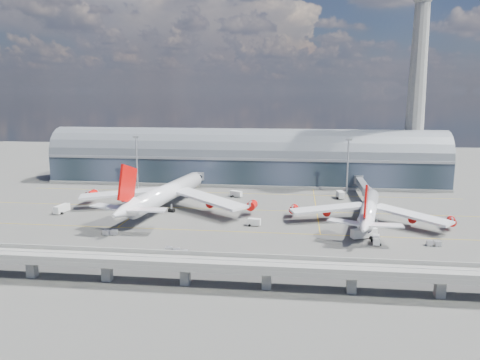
# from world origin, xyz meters

# --- Properties ---
(ground) EXTENTS (500.00, 500.00, 0.00)m
(ground) POSITION_xyz_m (0.00, 0.00, 0.00)
(ground) COLOR #474744
(ground) RESTS_ON ground
(taxi_lines) EXTENTS (200.00, 80.12, 0.01)m
(taxi_lines) POSITION_xyz_m (0.00, 22.11, 0.01)
(taxi_lines) COLOR gold
(taxi_lines) RESTS_ON ground
(terminal) EXTENTS (200.00, 30.00, 28.00)m
(terminal) POSITION_xyz_m (0.00, 77.99, 11.34)
(terminal) COLOR #1D2831
(terminal) RESTS_ON ground
(control_tower) EXTENTS (19.00, 19.00, 103.00)m
(control_tower) POSITION_xyz_m (85.00, 83.00, 51.64)
(control_tower) COLOR gray
(control_tower) RESTS_ON ground
(guideway) EXTENTS (220.00, 8.50, 7.20)m
(guideway) POSITION_xyz_m (-0.00, -55.00, 5.29)
(guideway) COLOR gray
(guideway) RESTS_ON ground
(floodlight_mast_left) EXTENTS (3.00, 0.70, 25.70)m
(floodlight_mast_left) POSITION_xyz_m (-50.00, 55.00, 13.63)
(floodlight_mast_left) COLOR gray
(floodlight_mast_left) RESTS_ON ground
(floodlight_mast_right) EXTENTS (3.00, 0.70, 25.70)m
(floodlight_mast_right) POSITION_xyz_m (50.00, 55.00, 13.63)
(floodlight_mast_right) COLOR gray
(floodlight_mast_right) RESTS_ON ground
(airliner_left) EXTENTS (73.47, 77.33, 23.61)m
(airliner_left) POSITION_xyz_m (-24.88, 15.11, 6.75)
(airliner_left) COLOR white
(airliner_left) RESTS_ON ground
(airliner_right) EXTENTS (57.52, 60.19, 19.20)m
(airliner_right) POSITION_xyz_m (52.56, 5.01, 4.98)
(airliner_right) COLOR white
(airliner_right) RESTS_ON ground
(jet_bridge_left) EXTENTS (4.40, 28.00, 7.25)m
(jet_bridge_left) POSITION_xyz_m (-20.96, 53.12, 5.18)
(jet_bridge_left) COLOR gray
(jet_bridge_left) RESTS_ON ground
(jet_bridge_right) EXTENTS (4.40, 32.00, 7.25)m
(jet_bridge_right) POSITION_xyz_m (56.37, 51.18, 5.18)
(jet_bridge_right) COLOR gray
(jet_bridge_right) RESTS_ON ground
(service_truck_0) EXTENTS (3.51, 7.72, 3.08)m
(service_truck_0) POSITION_xyz_m (-64.05, 6.67, 1.59)
(service_truck_0) COLOR silver
(service_truck_0) RESTS_ON ground
(service_truck_1) EXTENTS (4.73, 2.72, 2.61)m
(service_truck_1) POSITION_xyz_m (12.23, -2.30, 1.32)
(service_truck_1) COLOR silver
(service_truck_1) RESTS_ON ground
(service_truck_2) EXTENTS (8.89, 5.96, 3.14)m
(service_truck_2) POSITION_xyz_m (48.75, -12.10, 1.63)
(service_truck_2) COLOR silver
(service_truck_2) RESTS_ON ground
(service_truck_3) EXTENTS (2.64, 5.39, 2.51)m
(service_truck_3) POSITION_xyz_m (51.76, -17.50, 1.28)
(service_truck_3) COLOR silver
(service_truck_3) RESTS_ON ground
(service_truck_4) EXTENTS (3.52, 5.93, 3.23)m
(service_truck_4) POSITION_xyz_m (46.24, 44.87, 1.63)
(service_truck_4) COLOR silver
(service_truck_4) RESTS_ON ground
(service_truck_5) EXTENTS (5.84, 4.39, 2.65)m
(service_truck_5) POSITION_xyz_m (0.06, 42.65, 1.36)
(service_truck_5) COLOR silver
(service_truck_5) RESTS_ON ground
(cargo_train_0) EXTENTS (5.05, 2.40, 1.65)m
(cargo_train_0) POSITION_xyz_m (-34.01, -18.89, 0.86)
(cargo_train_0) COLOR gray
(cargo_train_0) RESTS_ON ground
(cargo_train_1) EXTENTS (8.14, 4.62, 1.81)m
(cargo_train_1) POSITION_xyz_m (-7.40, -34.85, 0.94)
(cargo_train_1) COLOR gray
(cargo_train_1) RESTS_ON ground
(cargo_train_2) EXTENTS (4.65, 2.08, 1.53)m
(cargo_train_2) POSITION_xyz_m (68.94, -17.51, 0.80)
(cargo_train_2) COLOR gray
(cargo_train_2) RESTS_ON ground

